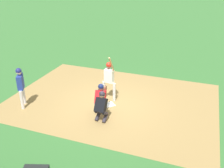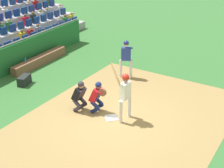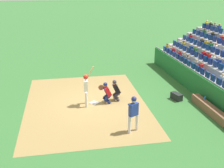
% 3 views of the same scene
% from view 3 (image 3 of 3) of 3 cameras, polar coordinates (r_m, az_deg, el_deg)
% --- Properties ---
extents(ground_plane, '(160.00, 160.00, 0.00)m').
position_cam_3_polar(ground_plane, '(16.14, -3.62, -3.90)').
color(ground_plane, '#336931').
extents(infield_dirt_patch, '(9.46, 7.08, 0.01)m').
position_cam_3_polar(infield_dirt_patch, '(16.08, -5.38, -4.04)').
color(infield_dirt_patch, olive).
rests_on(infield_dirt_patch, ground_plane).
extents(home_plate_marker, '(0.62, 0.62, 0.02)m').
position_cam_3_polar(home_plate_marker, '(16.13, -3.62, -3.84)').
color(home_plate_marker, white).
rests_on(home_plate_marker, infield_dirt_patch).
extents(batter_at_plate, '(0.67, 0.65, 2.22)m').
position_cam_3_polar(batter_at_plate, '(15.49, -5.33, -0.46)').
color(batter_at_plate, silver).
rests_on(batter_at_plate, ground_plane).
extents(catcher_crouching, '(0.49, 0.74, 1.29)m').
position_cam_3_polar(catcher_crouching, '(15.84, -1.18, -1.51)').
color(catcher_crouching, '#141E4F').
rests_on(catcher_crouching, ground_plane).
extents(home_plate_umpire, '(0.50, 0.51, 1.28)m').
position_cam_3_polar(home_plate_umpire, '(16.19, 0.79, -1.08)').
color(home_plate_umpire, '#2B252F').
rests_on(home_plate_umpire, ground_plane).
extents(dugout_wall, '(13.79, 0.24, 1.42)m').
position_cam_3_polar(dugout_wall, '(17.88, 16.87, 0.10)').
color(dugout_wall, '#1D622D').
rests_on(dugout_wall, ground_plane).
extents(dugout_bench, '(3.72, 0.40, 0.44)m').
position_cam_3_polar(dugout_bench, '(15.61, 19.73, -5.17)').
color(dugout_bench, brown).
rests_on(dugout_bench, ground_plane).
extents(water_bottle_on_bench, '(0.07, 0.07, 0.21)m').
position_cam_3_polar(water_bottle_on_bench, '(16.24, 18.46, -2.74)').
color(water_bottle_on_bench, blue).
rests_on(water_bottle_on_bench, dugout_bench).
extents(equipment_duffel_bag, '(0.79, 0.55, 0.40)m').
position_cam_3_polar(equipment_duffel_bag, '(16.89, 13.05, -2.50)').
color(equipment_duffel_bag, black).
rests_on(equipment_duffel_bag, ground_plane).
extents(on_deck_batter, '(0.39, 0.59, 1.79)m').
position_cam_3_polar(on_deck_batter, '(12.80, 4.41, -5.44)').
color(on_deck_batter, silver).
rests_on(on_deck_batter, ground_plane).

